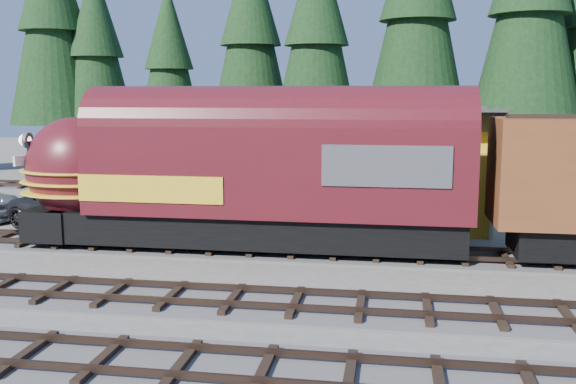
# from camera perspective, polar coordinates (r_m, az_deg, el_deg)

# --- Properties ---
(ground) EXTENTS (120.00, 120.00, 0.00)m
(ground) POSITION_cam_1_polar(r_m,az_deg,el_deg) (19.95, 3.25, -8.40)
(ground) COLOR #6B665B
(ground) RESTS_ON ground
(track_spur) EXTENTS (32.00, 3.20, 0.33)m
(track_spur) POSITION_cam_1_polar(r_m,az_deg,el_deg) (39.27, -8.60, 0.15)
(track_spur) COLOR #4C4947
(track_spur) RESTS_ON ground
(depot) EXTENTS (12.80, 7.00, 5.30)m
(depot) POSITION_cam_1_polar(r_m,az_deg,el_deg) (29.67, 5.42, 3.09)
(depot) COLOR gold
(depot) RESTS_ON ground
(conifer_backdrop) EXTENTS (81.14, 21.80, 17.24)m
(conifer_backdrop) POSITION_cam_1_polar(r_m,az_deg,el_deg) (44.19, 16.43, 14.27)
(conifer_backdrop) COLOR black
(conifer_backdrop) RESTS_ON ground
(locomotive) EXTENTS (17.16, 3.41, 4.67)m
(locomotive) POSITION_cam_1_polar(r_m,az_deg,el_deg) (23.92, -5.21, 1.10)
(locomotive) COLOR black
(locomotive) RESTS_ON ground
(caboose) EXTENTS (10.79, 3.13, 5.61)m
(caboose) POSITION_cam_1_polar(r_m,az_deg,el_deg) (38.91, -8.42, 4.08)
(caboose) COLOR black
(caboose) RESTS_ON ground
(pickup_truck_a) EXTENTS (6.93, 4.97, 1.75)m
(pickup_truck_a) POSITION_cam_1_polar(r_m,az_deg,el_deg) (29.44, -18.24, -1.47)
(pickup_truck_a) COLOR black
(pickup_truck_a) RESTS_ON ground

